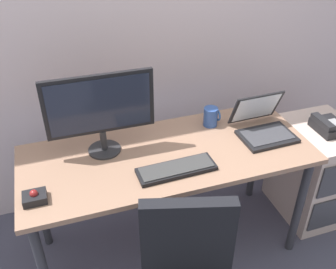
{
  "coord_description": "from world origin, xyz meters",
  "views": [
    {
      "loc": [
        -0.54,
        -1.61,
        2.03
      ],
      "look_at": [
        0.0,
        0.0,
        0.88
      ],
      "focal_mm": 41.19,
      "sensor_mm": 36.0,
      "label": 1
    }
  ],
  "objects_px": {
    "monitor_main": "(100,109)",
    "keyboard": "(176,169)",
    "coffee_mug": "(211,117)",
    "laptop": "(263,126)",
    "trackball_mouse": "(35,197)",
    "file_cabinet": "(315,171)",
    "desk_phone": "(328,126)"
  },
  "relations": [
    {
      "from": "file_cabinet",
      "to": "coffee_mug",
      "type": "distance_m",
      "value": 0.89
    },
    {
      "from": "monitor_main",
      "to": "keyboard",
      "type": "bearing_deg",
      "value": -42.43
    },
    {
      "from": "desk_phone",
      "to": "keyboard",
      "type": "relative_size",
      "value": 0.48
    },
    {
      "from": "keyboard",
      "to": "trackball_mouse",
      "type": "relative_size",
      "value": 3.76
    },
    {
      "from": "desk_phone",
      "to": "trackball_mouse",
      "type": "bearing_deg",
      "value": -174.92
    },
    {
      "from": "file_cabinet",
      "to": "keyboard",
      "type": "relative_size",
      "value": 1.66
    },
    {
      "from": "trackball_mouse",
      "to": "coffee_mug",
      "type": "bearing_deg",
      "value": 18.56
    },
    {
      "from": "coffee_mug",
      "to": "file_cabinet",
      "type": "bearing_deg",
      "value": -13.69
    },
    {
      "from": "file_cabinet",
      "to": "laptop",
      "type": "bearing_deg",
      "value": -179.88
    },
    {
      "from": "trackball_mouse",
      "to": "coffee_mug",
      "type": "relative_size",
      "value": 0.94
    },
    {
      "from": "file_cabinet",
      "to": "trackball_mouse",
      "type": "relative_size",
      "value": 6.25
    },
    {
      "from": "file_cabinet",
      "to": "laptop",
      "type": "xyz_separation_m",
      "value": [
        -0.48,
        -0.0,
        0.47
      ]
    },
    {
      "from": "keyboard",
      "to": "coffee_mug",
      "type": "distance_m",
      "value": 0.5
    },
    {
      "from": "keyboard",
      "to": "trackball_mouse",
      "type": "distance_m",
      "value": 0.7
    },
    {
      "from": "desk_phone",
      "to": "keyboard",
      "type": "height_order",
      "value": "keyboard"
    },
    {
      "from": "monitor_main",
      "to": "coffee_mug",
      "type": "distance_m",
      "value": 0.7
    },
    {
      "from": "laptop",
      "to": "trackball_mouse",
      "type": "height_order",
      "value": "laptop"
    },
    {
      "from": "monitor_main",
      "to": "keyboard",
      "type": "xyz_separation_m",
      "value": [
        0.32,
        -0.29,
        -0.26
      ]
    },
    {
      "from": "monitor_main",
      "to": "coffee_mug",
      "type": "bearing_deg",
      "value": 5.26
    },
    {
      "from": "file_cabinet",
      "to": "monitor_main",
      "type": "distance_m",
      "value": 1.56
    },
    {
      "from": "monitor_main",
      "to": "laptop",
      "type": "xyz_separation_m",
      "value": [
        0.92,
        -0.12,
        -0.22
      ]
    },
    {
      "from": "desk_phone",
      "to": "keyboard",
      "type": "bearing_deg",
      "value": -171.55
    },
    {
      "from": "desk_phone",
      "to": "coffee_mug",
      "type": "distance_m",
      "value": 0.75
    },
    {
      "from": "monitor_main",
      "to": "trackball_mouse",
      "type": "relative_size",
      "value": 5.2
    },
    {
      "from": "desk_phone",
      "to": "coffee_mug",
      "type": "bearing_deg",
      "value": 164.94
    },
    {
      "from": "monitor_main",
      "to": "laptop",
      "type": "distance_m",
      "value": 0.95
    },
    {
      "from": "file_cabinet",
      "to": "trackball_mouse",
      "type": "xyz_separation_m",
      "value": [
        -1.78,
        -0.17,
        0.44
      ]
    },
    {
      "from": "file_cabinet",
      "to": "trackball_mouse",
      "type": "height_order",
      "value": "trackball_mouse"
    },
    {
      "from": "keyboard",
      "to": "trackball_mouse",
      "type": "bearing_deg",
      "value": 179.9
    },
    {
      "from": "file_cabinet",
      "to": "coffee_mug",
      "type": "relative_size",
      "value": 5.88
    },
    {
      "from": "coffee_mug",
      "to": "laptop",
      "type": "bearing_deg",
      "value": -35.25
    },
    {
      "from": "file_cabinet",
      "to": "desk_phone",
      "type": "bearing_deg",
      "value": -116.78
    }
  ]
}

